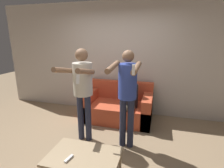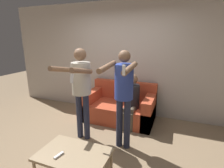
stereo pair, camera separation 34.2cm
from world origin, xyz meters
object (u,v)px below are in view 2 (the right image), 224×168
(couch, at_px, (120,108))
(remote_on_table, at_px, (59,155))
(person_seated, at_px, (131,98))
(person_standing_right, at_px, (123,90))
(coffee_table, at_px, (74,155))
(person_standing_left, at_px, (81,84))

(couch, bearing_deg, remote_on_table, -94.07)
(couch, bearing_deg, person_seated, -33.44)
(person_standing_right, xyz_separation_m, coffee_table, (-0.40, -0.89, -0.71))
(couch, xyz_separation_m, coffee_table, (-0.00, -1.93, 0.06))
(couch, xyz_separation_m, remote_on_table, (-0.15, -2.05, 0.11))
(person_seated, distance_m, remote_on_table, 1.91)
(person_seated, relative_size, coffee_table, 1.20)
(person_standing_left, bearing_deg, couch, 69.13)
(person_standing_left, height_order, remote_on_table, person_standing_left)
(person_standing_right, xyz_separation_m, remote_on_table, (-0.54, -1.01, -0.66))
(couch, distance_m, remote_on_table, 2.06)
(person_standing_left, bearing_deg, coffee_table, -66.34)
(coffee_table, xyz_separation_m, remote_on_table, (-0.14, -0.12, 0.05))
(couch, bearing_deg, person_standing_left, -110.87)
(person_standing_left, xyz_separation_m, coffee_table, (0.39, -0.90, -0.73))
(person_standing_left, bearing_deg, person_seated, 49.42)
(coffee_table, distance_m, remote_on_table, 0.19)
(person_standing_right, xyz_separation_m, person_seated, (-0.08, 0.83, -0.44))
(person_seated, bearing_deg, person_standing_right, -84.43)
(coffee_table, bearing_deg, person_seated, 79.62)
(couch, height_order, person_standing_left, person_standing_left)
(person_standing_left, xyz_separation_m, person_seated, (0.71, 0.83, -0.45))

